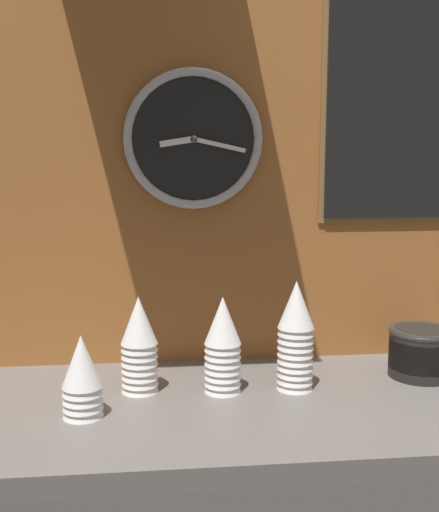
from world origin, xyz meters
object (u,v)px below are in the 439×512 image
at_px(cup_stack_center_right, 296,335).
at_px(wall_clock, 193,139).
at_px(bowl_stack_right, 421,351).
at_px(menu_board, 417,95).
at_px(cup_stack_center, 223,345).
at_px(cup_stack_left, 82,376).
at_px(cup_stack_center_left, 139,344).

xyz_separation_m(cup_stack_center_right, wall_clock, (-0.20, 0.19, 0.41)).
height_order(bowl_stack_right, wall_clock, wall_clock).
xyz_separation_m(wall_clock, menu_board, (0.52, 0.01, 0.10)).
distance_m(cup_stack_center, menu_board, 0.73).
distance_m(cup_stack_center, wall_clock, 0.46).
bearing_deg(cup_stack_center, wall_clock, 103.11).
height_order(cup_stack_left, bowl_stack_right, cup_stack_left).
height_order(cup_stack_center_right, cup_stack_left, cup_stack_center_right).
bearing_deg(cup_stack_left, menu_board, 21.71).
bearing_deg(cup_stack_center_right, wall_clock, 135.80).
height_order(cup_stack_center_right, wall_clock, wall_clock).
relative_size(bowl_stack_right, wall_clock, 0.46).
height_order(cup_stack_center, wall_clock, wall_clock).
bearing_deg(cup_stack_left, cup_stack_center_right, 12.89).
bearing_deg(cup_stack_center_left, cup_stack_left, -131.67).
bearing_deg(bowl_stack_right, cup_stack_center_left, -177.58).
xyz_separation_m(bowl_stack_right, menu_board, (0.03, 0.16, 0.57)).
xyz_separation_m(cup_stack_center_left, menu_board, (0.65, 0.18, 0.52)).
distance_m(cup_stack_center, bowl_stack_right, 0.45).
distance_m(cup_stack_center_right, menu_board, 0.63).
distance_m(cup_stack_left, menu_board, 0.98).
distance_m(cup_stack_left, cup_stack_center, 0.29).
distance_m(bowl_stack_right, menu_board, 0.59).
bearing_deg(cup_stack_center_right, bowl_stack_right, 8.83).
relative_size(bowl_stack_right, menu_board, 0.24).
distance_m(cup_stack_center_left, menu_board, 0.85).
bearing_deg(bowl_stack_right, cup_stack_center, -174.18).
height_order(cup_stack_center_left, wall_clock, wall_clock).
relative_size(cup_stack_center_right, menu_board, 0.39).
xyz_separation_m(cup_stack_left, menu_board, (0.75, 0.30, 0.55)).
bearing_deg(cup_stack_center, cup_stack_center_right, -0.07).
bearing_deg(cup_stack_center_right, menu_board, 31.93).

